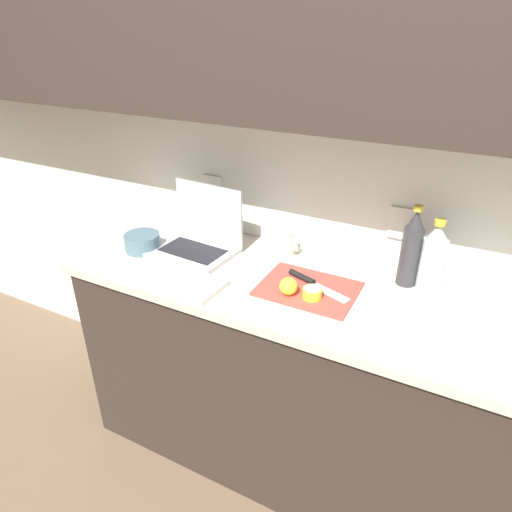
{
  "coord_description": "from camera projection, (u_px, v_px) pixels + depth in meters",
  "views": [
    {
      "loc": [
        0.37,
        -1.3,
        1.73
      ],
      "look_at": [
        -0.3,
        -0.01,
        0.97
      ],
      "focal_mm": 32.0,
      "sensor_mm": 36.0,
      "label": 1
    }
  ],
  "objects": [
    {
      "name": "ground_plane",
      "position": [
        319.0,
        466.0,
        1.98
      ],
      "size": [
        12.0,
        12.0,
        0.0
      ],
      "primitive_type": "plane",
      "color": "brown",
      "rests_on": "ground"
    },
    {
      "name": "wall_back",
      "position": [
        376.0,
        79.0,
        1.42
      ],
      "size": [
        5.2,
        0.38,
        2.6
      ],
      "color": "white",
      "rests_on": "ground_plane"
    },
    {
      "name": "counter_unit",
      "position": [
        331.0,
        389.0,
        1.76
      ],
      "size": [
        2.02,
        0.58,
        0.89
      ],
      "color": "#332823",
      "rests_on": "ground_plane"
    },
    {
      "name": "laptop",
      "position": [
        199.0,
        237.0,
        1.83
      ],
      "size": [
        0.33,
        0.27,
        0.26
      ],
      "rotation": [
        0.0,
        0.0,
        -0.07
      ],
      "color": "silver",
      "rests_on": "counter_unit"
    },
    {
      "name": "cutting_board",
      "position": [
        308.0,
        289.0,
        1.59
      ],
      "size": [
        0.33,
        0.25,
        0.01
      ],
      "primitive_type": "cube",
      "color": "#D1473D",
      "rests_on": "counter_unit"
    },
    {
      "name": "knife",
      "position": [
        308.0,
        280.0,
        1.61
      ],
      "size": [
        0.25,
        0.11,
        0.02
      ],
      "rotation": [
        0.0,
        0.0,
        -0.33
      ],
      "color": "silver",
      "rests_on": "cutting_board"
    },
    {
      "name": "lemon_half_cut",
      "position": [
        312.0,
        293.0,
        1.52
      ],
      "size": [
        0.07,
        0.07,
        0.04
      ],
      "color": "yellow",
      "rests_on": "cutting_board"
    },
    {
      "name": "lemon_whole_beside",
      "position": [
        288.0,
        286.0,
        1.54
      ],
      "size": [
        0.06,
        0.06,
        0.06
      ],
      "color": "yellow",
      "rests_on": "cutting_board"
    },
    {
      "name": "bottle_green_soda",
      "position": [
        433.0,
        258.0,
        1.54
      ],
      "size": [
        0.08,
        0.08,
        0.26
      ],
      "color": "silver",
      "rests_on": "counter_unit"
    },
    {
      "name": "bottle_oil_tall",
      "position": [
        411.0,
        249.0,
        1.57
      ],
      "size": [
        0.07,
        0.07,
        0.3
      ],
      "color": "#333338",
      "rests_on": "counter_unit"
    },
    {
      "name": "measuring_cup",
      "position": [
        284.0,
        242.0,
        1.8
      ],
      "size": [
        0.1,
        0.08,
        0.1
      ],
      "color": "silver",
      "rests_on": "counter_unit"
    },
    {
      "name": "bowl_white",
      "position": [
        142.0,
        242.0,
        1.84
      ],
      "size": [
        0.14,
        0.14,
        0.07
      ],
      "color": "slate",
      "rests_on": "counter_unit"
    },
    {
      "name": "dish_towel",
      "position": [
        190.0,
        285.0,
        1.59
      ],
      "size": [
        0.23,
        0.17,
        0.02
      ],
      "primitive_type": "cube",
      "rotation": [
        0.0,
        0.0,
        -0.04
      ],
      "color": "white",
      "rests_on": "counter_unit"
    }
  ]
}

